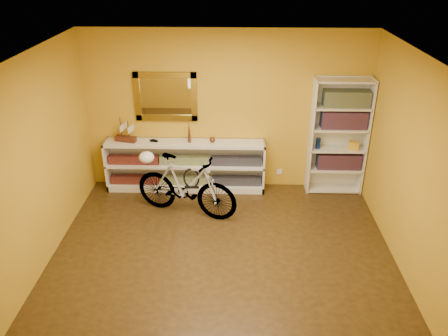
{
  "coord_description": "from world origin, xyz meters",
  "views": [
    {
      "loc": [
        0.16,
        -4.74,
        3.67
      ],
      "look_at": [
        0.0,
        0.7,
        0.95
      ],
      "focal_mm": 35.73,
      "sensor_mm": 36.0,
      "label": 1
    }
  ],
  "objects_px": {
    "console_unit": "(185,166)",
    "bicycle": "(186,186)",
    "bookcase": "(338,137)",
    "helmet": "(147,157)"
  },
  "relations": [
    {
      "from": "bookcase",
      "to": "helmet",
      "type": "distance_m",
      "value": 3.01
    },
    {
      "from": "bookcase",
      "to": "bicycle",
      "type": "relative_size",
      "value": 1.16
    },
    {
      "from": "console_unit",
      "to": "bicycle",
      "type": "xyz_separation_m",
      "value": [
        0.09,
        -0.78,
        0.06
      ]
    },
    {
      "from": "bicycle",
      "to": "console_unit",
      "type": "bearing_deg",
      "value": 25.14
    },
    {
      "from": "bicycle",
      "to": "helmet",
      "type": "height_order",
      "value": "bicycle"
    },
    {
      "from": "console_unit",
      "to": "bookcase",
      "type": "xyz_separation_m",
      "value": [
        2.45,
        0.03,
        0.52
      ]
    },
    {
      "from": "bicycle",
      "to": "helmet",
      "type": "relative_size",
      "value": 7.08
    },
    {
      "from": "console_unit",
      "to": "helmet",
      "type": "xyz_separation_m",
      "value": [
        -0.5,
        -0.59,
        0.42
      ]
    },
    {
      "from": "bookcase",
      "to": "bicycle",
      "type": "height_order",
      "value": "bookcase"
    },
    {
      "from": "console_unit",
      "to": "helmet",
      "type": "height_order",
      "value": "helmet"
    }
  ]
}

